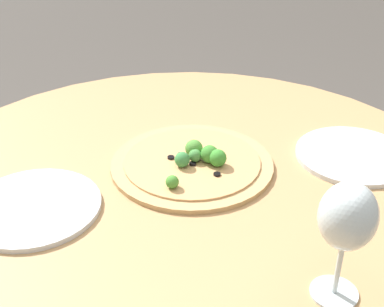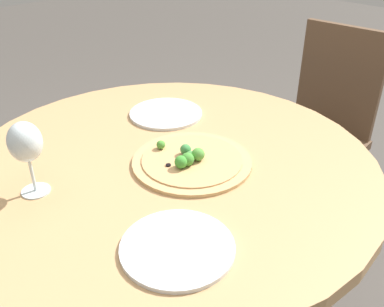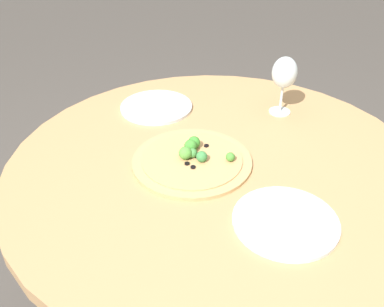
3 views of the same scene
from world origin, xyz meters
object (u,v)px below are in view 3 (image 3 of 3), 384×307
Objects in this scene: pizza at (192,159)px; plate_near at (285,221)px; wine_glass at (284,74)px; plate_far at (156,107)px.

plate_near is at bearing 61.71° from pizza.
pizza is 0.32m from plate_near.
pizza is at bearing -24.79° from wine_glass.
plate_far is (-0.25, -0.22, -0.00)m from pizza.
pizza is 1.72× the size of wine_glass.
wine_glass is 0.43m from plate_far.
plate_far is at bearing -73.57° from wine_glass.
plate_far is (0.12, -0.39, -0.13)m from wine_glass.
wine_glass is 0.80× the size of plate_far.
wine_glass is (-0.37, 0.17, 0.13)m from pizza.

